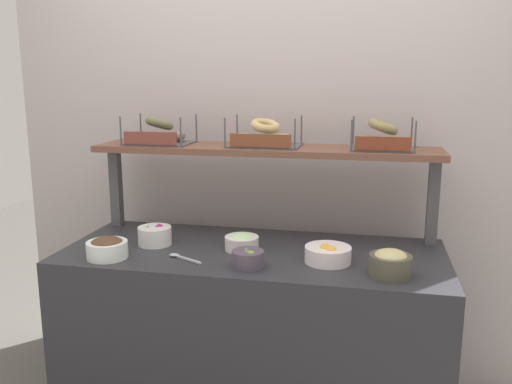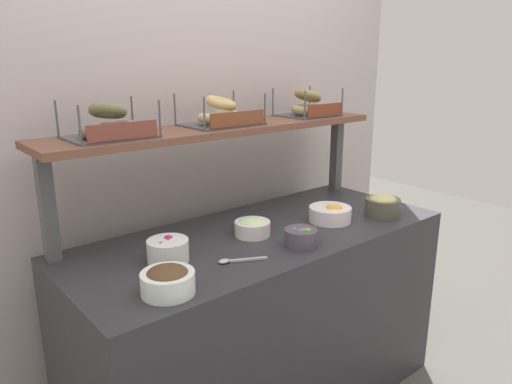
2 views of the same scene
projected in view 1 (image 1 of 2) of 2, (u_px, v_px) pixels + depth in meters
The scene contains 15 objects.
back_wall at pixel (275, 155), 2.83m from camera, with size 2.88×0.06×2.40m, color #BEB0B2.
deli_counter at pixel (253, 339), 2.47m from camera, with size 1.68×0.70×0.85m, color #2D2D33.
shelf_riser_left at pixel (116, 187), 2.75m from camera, with size 0.05×0.05×0.40m, color #4C4C51.
shelf_riser_right at pixel (433, 201), 2.43m from camera, with size 0.05×0.05×0.40m, color #4C4C51.
upper_shelf at pixel (265, 150), 2.55m from camera, with size 1.64×0.32×0.03m, color brown.
bowl_hummus at pixel (390, 263), 2.06m from camera, with size 0.16×0.16×0.11m.
bowl_fruit_salad at pixel (328, 254), 2.22m from camera, with size 0.19×0.19×0.08m.
bowl_scallion_spread at pixel (242, 241), 2.38m from camera, with size 0.15×0.15×0.08m.
bowl_chocolate_spread at pixel (107, 248), 2.27m from camera, with size 0.17×0.17×0.09m.
bowl_beet_salad at pixel (155, 235), 2.45m from camera, with size 0.15×0.15×0.09m.
bowl_veggie_mix at pixel (248, 258), 2.16m from camera, with size 0.13×0.13×0.08m.
serving_spoon_near_plate at pixel (181, 257), 2.27m from camera, with size 0.17×0.09×0.01m.
bagel_basket_poppy at pixel (159, 135), 2.64m from camera, with size 0.31×0.26×0.14m.
bagel_basket_plain at pixel (264, 137), 2.54m from camera, with size 0.33×0.25×0.14m.
bagel_basket_everything at pixel (382, 139), 2.43m from camera, with size 0.29×0.25×0.15m.
Camera 1 is at (0.49, -2.22, 1.60)m, focal length 37.72 mm.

